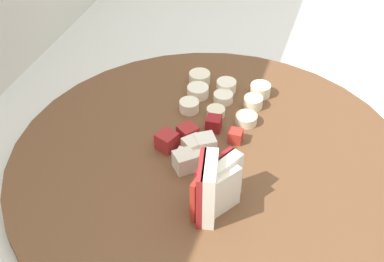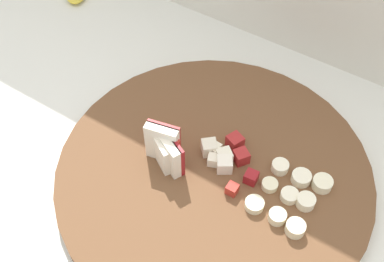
% 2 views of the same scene
% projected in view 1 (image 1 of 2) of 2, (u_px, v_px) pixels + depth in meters
% --- Properties ---
extents(tile_backsplash, '(2.40, 0.04, 1.45)m').
position_uv_depth(tile_backsplash, '(28.00, 172.00, 0.89)').
color(tile_backsplash, silver).
rests_on(tile_backsplash, ground).
extents(cutting_board, '(0.45, 0.45, 0.02)m').
position_uv_depth(cutting_board, '(210.00, 166.00, 0.62)').
color(cutting_board, brown).
rests_on(cutting_board, tiled_countertop).
extents(apple_wedge_fan, '(0.07, 0.04, 0.07)m').
position_uv_depth(apple_wedge_fan, '(213.00, 188.00, 0.54)').
color(apple_wedge_fan, '#B22D23').
rests_on(apple_wedge_fan, cutting_board).
extents(apple_dice_pile, '(0.10, 0.09, 0.02)m').
position_uv_depth(apple_dice_pile, '(193.00, 145.00, 0.62)').
color(apple_dice_pile, '#EFE5CC').
rests_on(apple_dice_pile, cutting_board).
extents(banana_slice_rows, '(0.09, 0.11, 0.02)m').
position_uv_depth(banana_slice_rows, '(223.00, 96.00, 0.69)').
color(banana_slice_rows, beige).
rests_on(banana_slice_rows, cutting_board).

